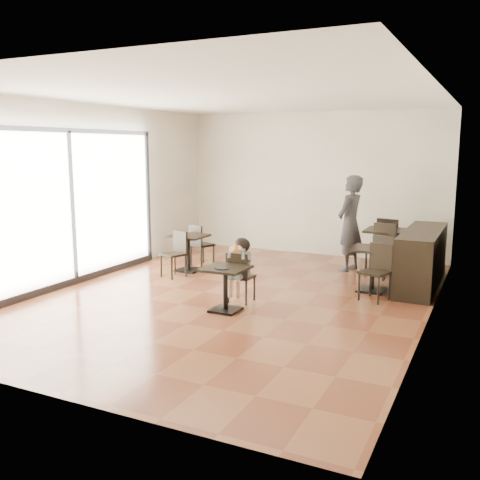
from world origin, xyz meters
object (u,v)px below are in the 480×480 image
Objects in this scene: cafe_table_mid at (372,270)px; chair_mid_a at (388,260)px; chair_mid_b at (375,273)px; chair_left_b at (173,254)px; chair_back_a at (390,242)px; chair_back_b at (380,251)px; child_table at (225,289)px; adult_patron at (350,223)px; cafe_table_back at (385,250)px; child_chair at (241,277)px; child at (241,270)px; chair_left_a at (202,245)px; cafe_table_left at (188,253)px.

chair_mid_a is (0.15, 0.55, 0.08)m from cafe_table_mid.
chair_mid_b is 1.05× the size of chair_left_b.
chair_mid_b is 3.74m from chair_left_b.
chair_back_a is (3.49, 2.81, 0.07)m from chair_left_b.
chair_mid_b is at bearing 108.42° from chair_mid_a.
chair_back_b is at bearing 95.23° from cafe_table_mid.
chair_mid_a reaches higher than child_table.
cafe_table_back is at bearing 126.44° from adult_patron.
child_table is 2.43m from chair_mid_b.
child_chair is at bearing 78.18° from chair_back_a.
chair_mid_b is (0.00, -1.10, 0.00)m from chair_mid_a.
chair_back_a reaches higher than chair_mid_a.
cafe_table_back reaches higher than cafe_table_mid.
child reaches higher than chair_left_a.
chair_mid_a is 1.05× the size of chair_left_a.
chair_back_b is at bearing 80.63° from adult_patron.
cafe_table_left is at bearing -51.47° from adult_patron.
cafe_table_left is (-1.87, 2.03, 0.02)m from child_table.
child is at bearing -109.66° from chair_back_b.
child is 2.12m from chair_mid_b.
chair_mid_a is at bearing 108.42° from chair_mid_b.
cafe_table_back is at bearing -58.94° from chair_mid_a.
cafe_table_back is at bearing -116.77° from child_chair.
child_table is 3.61m from chair_back_b.
chair_left_a is 0.87× the size of chair_back_b.
cafe_table_back is at bearing -141.30° from chair_left_a.
cafe_table_mid is 0.58m from chair_mid_a.
child reaches higher than cafe_table_mid.
adult_patron reaches higher than chair_back_b.
cafe_table_left is 0.72× the size of chair_back_a.
chair_mid_b is (0.90, -1.93, -0.49)m from adult_patron.
chair_mid_a is at bearing -77.36° from cafe_table_back.
cafe_table_mid is 0.87× the size of chair_left_b.
chair_back_a is at bearing 66.52° from child.
child is at bearing 78.18° from chair_back_a.
child_chair is 0.90× the size of chair_mid_a.
chair_back_b is (-0.25, 0.58, 0.04)m from chair_mid_a.
cafe_table_back is 0.96× the size of chair_left_b.
adult_patron reaches higher than chair_left_a.
child reaches higher than cafe_table_left.
chair_back_b is at bearing 117.01° from chair_mid_b.
chair_left_b is 0.87× the size of chair_back_a.
chair_left_b is at bearing -170.48° from cafe_table_mid.
child_table is at bearing -4.01° from adult_patron.
adult_patron is 1.33m from chair_mid_a.
child_chair reaches higher than cafe_table_mid.
child_chair is 2.08m from chair_left_b.
chair_left_a is (-1.87, 2.03, -0.08)m from child.
chair_mid_a reaches higher than cafe_table_mid.
cafe_table_left is 0.79× the size of chair_mid_b.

